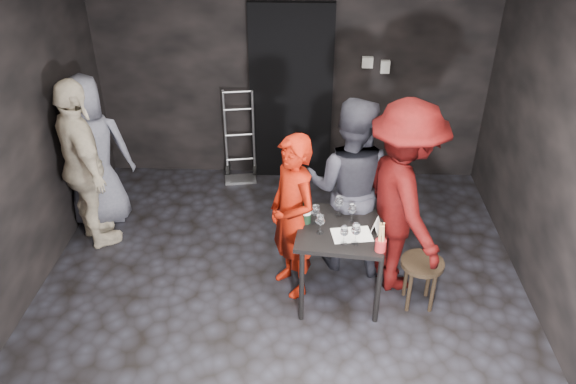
{
  "coord_description": "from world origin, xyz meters",
  "views": [
    {
      "loc": [
        0.23,
        -3.66,
        3.51
      ],
      "look_at": [
        0.06,
        0.25,
        1.09
      ],
      "focal_mm": 35.0,
      "sensor_mm": 36.0,
      "label": 1
    }
  ],
  "objects_px": {
    "hand_truck": "(241,162)",
    "breadstick_cup": "(381,238)",
    "server_red": "(293,215)",
    "wine_bottle": "(307,210)",
    "bystander_cream": "(81,153)",
    "stool": "(421,270)",
    "bystander_grey": "(90,146)",
    "woman_black": "(350,175)",
    "tasting_table": "(340,237)",
    "man_maroon": "(405,181)"
  },
  "relations": [
    {
      "from": "bystander_cream",
      "to": "breadstick_cup",
      "type": "bearing_deg",
      "value": -148.16
    },
    {
      "from": "hand_truck",
      "to": "woman_black",
      "type": "relative_size",
      "value": 0.58
    },
    {
      "from": "bystander_cream",
      "to": "wine_bottle",
      "type": "bearing_deg",
      "value": -144.76
    },
    {
      "from": "server_red",
      "to": "wine_bottle",
      "type": "distance_m",
      "value": 0.15
    },
    {
      "from": "stool",
      "to": "bystander_grey",
      "type": "height_order",
      "value": "bystander_grey"
    },
    {
      "from": "tasting_table",
      "to": "bystander_cream",
      "type": "bearing_deg",
      "value": 163.29
    },
    {
      "from": "hand_truck",
      "to": "server_red",
      "type": "height_order",
      "value": "server_red"
    },
    {
      "from": "hand_truck",
      "to": "wine_bottle",
      "type": "height_order",
      "value": "hand_truck"
    },
    {
      "from": "breadstick_cup",
      "to": "tasting_table",
      "type": "bearing_deg",
      "value": 135.51
    },
    {
      "from": "man_maroon",
      "to": "breadstick_cup",
      "type": "xyz_separation_m",
      "value": [
        -0.23,
        -0.54,
        -0.21
      ]
    },
    {
      "from": "stool",
      "to": "server_red",
      "type": "distance_m",
      "value": 1.21
    },
    {
      "from": "woman_black",
      "to": "bystander_grey",
      "type": "height_order",
      "value": "woman_black"
    },
    {
      "from": "bystander_grey",
      "to": "breadstick_cup",
      "type": "bearing_deg",
      "value": 140.39
    },
    {
      "from": "bystander_grey",
      "to": "bystander_cream",
      "type": "bearing_deg",
      "value": 87.3
    },
    {
      "from": "server_red",
      "to": "wine_bottle",
      "type": "bearing_deg",
      "value": 40.43
    },
    {
      "from": "tasting_table",
      "to": "server_red",
      "type": "height_order",
      "value": "server_red"
    },
    {
      "from": "man_maroon",
      "to": "bystander_grey",
      "type": "bearing_deg",
      "value": 54.62
    },
    {
      "from": "breadstick_cup",
      "to": "server_red",
      "type": "bearing_deg",
      "value": 150.74
    },
    {
      "from": "hand_truck",
      "to": "woman_black",
      "type": "height_order",
      "value": "woman_black"
    },
    {
      "from": "wine_bottle",
      "to": "breadstick_cup",
      "type": "distance_m",
      "value": 0.7
    },
    {
      "from": "woman_black",
      "to": "bystander_cream",
      "type": "height_order",
      "value": "bystander_cream"
    },
    {
      "from": "server_red",
      "to": "man_maroon",
      "type": "relative_size",
      "value": 0.73
    },
    {
      "from": "server_red",
      "to": "woman_black",
      "type": "distance_m",
      "value": 0.68
    },
    {
      "from": "hand_truck",
      "to": "man_maroon",
      "type": "bearing_deg",
      "value": -58.17
    },
    {
      "from": "tasting_table",
      "to": "server_red",
      "type": "bearing_deg",
      "value": 165.94
    },
    {
      "from": "man_maroon",
      "to": "bystander_grey",
      "type": "relative_size",
      "value": 1.22
    },
    {
      "from": "stool",
      "to": "bystander_grey",
      "type": "bearing_deg",
      "value": 159.6
    },
    {
      "from": "hand_truck",
      "to": "server_red",
      "type": "xyz_separation_m",
      "value": [
        0.71,
        -1.99,
        0.58
      ]
    },
    {
      "from": "woman_black",
      "to": "breadstick_cup",
      "type": "relative_size",
      "value": 7.15
    },
    {
      "from": "wine_bottle",
      "to": "breadstick_cup",
      "type": "bearing_deg",
      "value": -31.61
    },
    {
      "from": "wine_bottle",
      "to": "stool",
      "type": "bearing_deg",
      "value": -8.21
    },
    {
      "from": "stool",
      "to": "bystander_grey",
      "type": "distance_m",
      "value": 3.49
    },
    {
      "from": "server_red",
      "to": "woman_black",
      "type": "relative_size",
      "value": 0.81
    },
    {
      "from": "tasting_table",
      "to": "server_red",
      "type": "distance_m",
      "value": 0.45
    },
    {
      "from": "server_red",
      "to": "woman_black",
      "type": "bearing_deg",
      "value": 94.87
    },
    {
      "from": "server_red",
      "to": "bystander_cream",
      "type": "xyz_separation_m",
      "value": [
        -2.04,
        0.63,
        0.23
      ]
    },
    {
      "from": "tasting_table",
      "to": "bystander_grey",
      "type": "bearing_deg",
      "value": 155.9
    },
    {
      "from": "hand_truck",
      "to": "bystander_cream",
      "type": "height_order",
      "value": "bystander_cream"
    },
    {
      "from": "woman_black",
      "to": "stool",
      "type": "bearing_deg",
      "value": 150.12
    },
    {
      "from": "stool",
      "to": "breadstick_cup",
      "type": "relative_size",
      "value": 1.71
    },
    {
      "from": "woman_black",
      "to": "man_maroon",
      "type": "height_order",
      "value": "man_maroon"
    },
    {
      "from": "bystander_grey",
      "to": "breadstick_cup",
      "type": "height_order",
      "value": "bystander_grey"
    },
    {
      "from": "man_maroon",
      "to": "bystander_grey",
      "type": "height_order",
      "value": "man_maroon"
    },
    {
      "from": "hand_truck",
      "to": "breadstick_cup",
      "type": "height_order",
      "value": "hand_truck"
    },
    {
      "from": "woman_black",
      "to": "bystander_cream",
      "type": "distance_m",
      "value": 2.56
    },
    {
      "from": "hand_truck",
      "to": "bystander_cream",
      "type": "bearing_deg",
      "value": -144.26
    },
    {
      "from": "woman_black",
      "to": "wine_bottle",
      "type": "bearing_deg",
      "value": 62.0
    },
    {
      "from": "woman_black",
      "to": "breadstick_cup",
      "type": "distance_m",
      "value": 0.84
    },
    {
      "from": "tasting_table",
      "to": "man_maroon",
      "type": "relative_size",
      "value": 0.34
    },
    {
      "from": "tasting_table",
      "to": "bystander_grey",
      "type": "relative_size",
      "value": 0.42
    }
  ]
}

